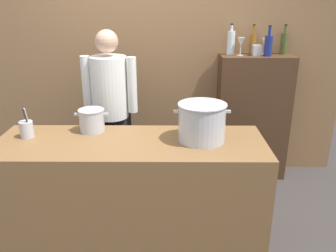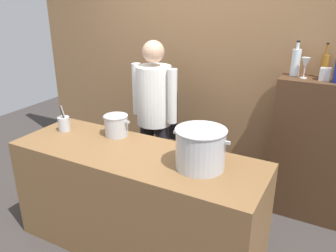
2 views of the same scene
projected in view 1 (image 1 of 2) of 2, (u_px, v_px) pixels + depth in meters
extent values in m
plane|color=#383330|center=(134.00, 239.00, 2.97)|extent=(8.00, 8.00, 0.00)
cube|color=olive|center=(142.00, 39.00, 3.76)|extent=(4.40, 0.10, 3.00)
cube|color=brown|center=(132.00, 193.00, 2.82)|extent=(2.06, 0.70, 0.90)
cube|color=#472D1C|center=(252.00, 118.00, 3.84)|extent=(0.76, 0.32, 1.36)
cylinder|color=black|center=(123.00, 156.00, 3.53)|extent=(0.14, 0.14, 0.84)
cylinder|color=black|center=(104.00, 155.00, 3.55)|extent=(0.14, 0.14, 0.84)
cylinder|color=white|center=(109.00, 87.00, 3.29)|extent=(0.34, 0.34, 0.58)
cube|color=black|center=(116.00, 106.00, 3.54)|extent=(0.30, 0.06, 0.52)
cylinder|color=white|center=(132.00, 85.00, 3.25)|extent=(0.09, 0.09, 0.52)
cylinder|color=white|center=(87.00, 83.00, 3.31)|extent=(0.09, 0.09, 0.52)
sphere|color=tan|center=(107.00, 41.00, 3.14)|extent=(0.21, 0.21, 0.21)
cylinder|color=#B7BABF|center=(202.00, 123.00, 2.63)|extent=(0.35, 0.35, 0.28)
cylinder|color=#B7BABF|center=(202.00, 104.00, 2.58)|extent=(0.37, 0.37, 0.01)
cube|color=#B7BABF|center=(176.00, 111.00, 2.60)|extent=(0.04, 0.02, 0.02)
cube|color=#B7BABF|center=(228.00, 112.00, 2.60)|extent=(0.04, 0.02, 0.02)
cylinder|color=#B7BABF|center=(92.00, 121.00, 2.83)|extent=(0.20, 0.20, 0.18)
cylinder|color=#B7BABF|center=(91.00, 110.00, 2.80)|extent=(0.21, 0.21, 0.01)
cube|color=#B7BABF|center=(77.00, 114.00, 2.81)|extent=(0.04, 0.02, 0.02)
cube|color=#B7BABF|center=(106.00, 114.00, 2.81)|extent=(0.04, 0.02, 0.02)
cylinder|color=#B7BABF|center=(27.00, 129.00, 2.72)|extent=(0.10, 0.10, 0.13)
cylinder|color=#262626|center=(27.00, 124.00, 2.69)|extent=(0.02, 0.03, 0.19)
cylinder|color=#262626|center=(27.00, 122.00, 2.68)|extent=(0.03, 0.04, 0.22)
cylinder|color=#B7BABF|center=(28.00, 121.00, 2.69)|extent=(0.02, 0.06, 0.22)
cylinder|color=navy|center=(268.00, 46.00, 3.52)|extent=(0.08, 0.08, 0.20)
cylinder|color=navy|center=(270.00, 31.00, 3.47)|extent=(0.03, 0.03, 0.09)
cylinder|color=black|center=(270.00, 26.00, 3.45)|extent=(0.03, 0.03, 0.01)
cylinder|color=#8C5919|center=(253.00, 44.00, 3.65)|extent=(0.06, 0.06, 0.20)
cylinder|color=#8C5919|center=(254.00, 30.00, 3.60)|extent=(0.02, 0.02, 0.09)
cylinder|color=black|center=(254.00, 25.00, 3.58)|extent=(0.02, 0.02, 0.01)
cylinder|color=silver|center=(231.00, 43.00, 3.61)|extent=(0.08, 0.08, 0.24)
cylinder|color=silver|center=(232.00, 28.00, 3.56)|extent=(0.03, 0.03, 0.06)
cylinder|color=black|center=(232.00, 24.00, 3.55)|extent=(0.03, 0.03, 0.01)
cylinder|color=#475123|center=(284.00, 44.00, 3.64)|extent=(0.07, 0.07, 0.22)
cylinder|color=#475123|center=(286.00, 29.00, 3.59)|extent=(0.03, 0.03, 0.07)
cylinder|color=black|center=(286.00, 25.00, 3.58)|extent=(0.03, 0.03, 0.01)
cylinder|color=silver|center=(264.00, 54.00, 3.67)|extent=(0.06, 0.06, 0.01)
cylinder|color=silver|center=(264.00, 50.00, 3.65)|extent=(0.01, 0.01, 0.08)
cone|color=silver|center=(265.00, 42.00, 3.62)|extent=(0.07, 0.07, 0.08)
cylinder|color=silver|center=(240.00, 55.00, 3.59)|extent=(0.06, 0.06, 0.01)
cylinder|color=silver|center=(240.00, 51.00, 3.57)|extent=(0.01, 0.01, 0.08)
cone|color=silver|center=(241.00, 42.00, 3.54)|extent=(0.07, 0.07, 0.09)
cube|color=#B2B2B7|center=(257.00, 50.00, 3.58)|extent=(0.09, 0.09, 0.11)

